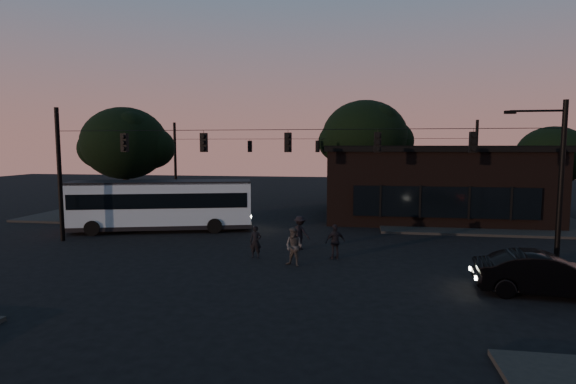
# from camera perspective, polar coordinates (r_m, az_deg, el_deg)

# --- Properties ---
(ground) EXTENTS (120.00, 120.00, 0.00)m
(ground) POSITION_cam_1_polar(r_m,az_deg,el_deg) (19.86, -1.87, -9.81)
(ground) COLOR black
(ground) RESTS_ON ground
(sidewalk_far_right) EXTENTS (14.00, 10.00, 0.15)m
(sidewalk_far_right) POSITION_cam_1_polar(r_m,az_deg,el_deg) (34.22, 23.18, -3.53)
(sidewalk_far_right) COLOR black
(sidewalk_far_right) RESTS_ON ground
(sidewalk_far_left) EXTENTS (14.00, 10.00, 0.15)m
(sidewalk_far_left) POSITION_cam_1_polar(r_m,az_deg,el_deg) (37.61, -18.99, -2.57)
(sidewalk_far_left) COLOR black
(sidewalk_far_left) RESTS_ON ground
(building) EXTENTS (15.40, 10.41, 5.40)m
(building) POSITION_cam_1_polar(r_m,az_deg,el_deg) (35.25, 17.84, 1.24)
(building) COLOR black
(building) RESTS_ON ground
(tree_behind) EXTENTS (7.60, 7.60, 9.43)m
(tree_behind) POSITION_cam_1_polar(r_m,az_deg,el_deg) (40.78, 9.70, 6.91)
(tree_behind) COLOR black
(tree_behind) RESTS_ON ground
(tree_right) EXTENTS (5.20, 5.20, 6.86)m
(tree_right) POSITION_cam_1_polar(r_m,az_deg,el_deg) (39.47, 30.53, 3.97)
(tree_right) COLOR black
(tree_right) RESTS_ON ground
(tree_left) EXTENTS (6.40, 6.40, 8.30)m
(tree_left) POSITION_cam_1_polar(r_m,az_deg,el_deg) (36.36, -20.02, 5.81)
(tree_left) COLOR black
(tree_left) RESTS_ON ground
(signal_rig_near) EXTENTS (26.24, 0.30, 7.50)m
(signal_rig_near) POSITION_cam_1_polar(r_m,az_deg,el_deg) (23.09, 0.00, 3.58)
(signal_rig_near) COLOR black
(signal_rig_near) RESTS_ON ground
(signal_rig_far) EXTENTS (26.24, 0.30, 7.50)m
(signal_rig_far) POSITION_cam_1_polar(r_m,az_deg,el_deg) (38.96, 3.77, 4.12)
(signal_rig_far) COLOR black
(signal_rig_far) RESTS_ON ground
(bus) EXTENTS (11.58, 5.53, 3.18)m
(bus) POSITION_cam_1_polar(r_m,az_deg,el_deg) (29.58, -15.73, -1.33)
(bus) COLOR #98B1C2
(bus) RESTS_ON ground
(car) EXTENTS (4.81, 2.01, 1.55)m
(car) POSITION_cam_1_polar(r_m,az_deg,el_deg) (18.78, 29.76, -9.07)
(car) COLOR black
(car) RESTS_ON ground
(pedestrian_a) EXTENTS (0.59, 0.40, 1.58)m
(pedestrian_a) POSITION_cam_1_polar(r_m,az_deg,el_deg) (21.73, -4.13, -6.32)
(pedestrian_a) COLOR black
(pedestrian_a) RESTS_ON ground
(pedestrian_b) EXTENTS (1.03, 0.93, 1.74)m
(pedestrian_b) POSITION_cam_1_polar(r_m,az_deg,el_deg) (20.26, 0.75, -6.96)
(pedestrian_b) COLOR #3B3735
(pedestrian_b) RESTS_ON ground
(pedestrian_c) EXTENTS (1.06, 0.78, 1.66)m
(pedestrian_c) POSITION_cam_1_polar(r_m,az_deg,el_deg) (21.58, 6.03, -6.30)
(pedestrian_c) COLOR black
(pedestrian_c) RESTS_ON ground
(pedestrian_d) EXTENTS (1.31, 1.11, 1.76)m
(pedestrian_d) POSITION_cam_1_polar(r_m,az_deg,el_deg) (23.48, 1.54, -5.16)
(pedestrian_d) COLOR black
(pedestrian_d) RESTS_ON ground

